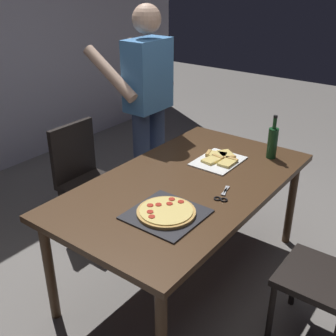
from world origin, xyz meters
TOP-DOWN VIEW (x-y plane):
  - ground_plane at (0.00, 0.00)m, footprint 12.00×12.00m
  - dining_table at (0.00, 0.00)m, footprint 1.79×1.00m
  - chair_far_side at (0.00, 0.99)m, footprint 0.42×0.42m
  - person_serving_pizza at (0.54, 0.77)m, footprint 0.55×0.54m
  - pepperoni_pizza_on_tray at (-0.40, -0.14)m, footprint 0.39×0.39m
  - pizza_slices_on_towel at (0.39, -0.01)m, footprint 0.37×0.28m
  - wine_bottle at (0.67, -0.27)m, footprint 0.07×0.07m
  - kitchen_scissors at (-0.04, -0.28)m, footprint 0.20×0.10m

SIDE VIEW (x-z plane):
  - ground_plane at x=0.00m, z-range 0.00..0.00m
  - chair_far_side at x=0.00m, z-range 0.06..0.96m
  - dining_table at x=0.00m, z-range 0.31..1.06m
  - kitchen_scissors at x=-0.04m, z-range 0.75..0.76m
  - pizza_slices_on_towel at x=0.39m, z-range 0.75..0.78m
  - pepperoni_pizza_on_tray at x=-0.40m, z-range 0.75..0.78m
  - wine_bottle at x=0.67m, z-range 0.71..1.03m
  - person_serving_pizza at x=0.54m, z-range 0.12..1.87m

